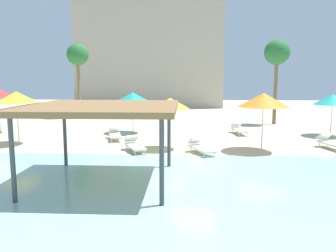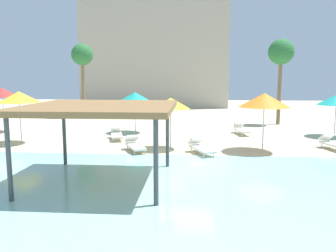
% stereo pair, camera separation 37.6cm
% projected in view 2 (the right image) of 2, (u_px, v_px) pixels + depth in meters
% --- Properties ---
extents(ground_plane, '(80.00, 80.00, 0.00)m').
position_uv_depth(ground_plane, '(184.00, 164.00, 14.09)').
color(ground_plane, beige).
extents(lagoon_water, '(44.00, 13.50, 0.04)m').
position_uv_depth(lagoon_water, '(179.00, 214.00, 8.90)').
color(lagoon_water, '#99D1C6').
rests_on(lagoon_water, ground).
extents(shade_pavilion, '(4.88, 4.88, 2.66)m').
position_uv_depth(shade_pavilion, '(100.00, 109.00, 11.33)').
color(shade_pavilion, '#42474C').
rests_on(shade_pavilion, ground).
extents(beach_umbrella_yellow_2, '(2.16, 2.16, 2.81)m').
position_uv_depth(beach_umbrella_yellow_2, '(19.00, 97.00, 18.24)').
color(beach_umbrella_yellow_2, silver).
rests_on(beach_umbrella_yellow_2, ground).
extents(beach_umbrella_teal_3, '(2.20, 2.20, 2.62)m').
position_uv_depth(beach_umbrella_teal_3, '(135.00, 97.00, 21.82)').
color(beach_umbrella_teal_3, silver).
rests_on(beach_umbrella_teal_3, ground).
extents(beach_umbrella_red_4, '(2.09, 2.09, 2.87)m').
position_uv_depth(beach_umbrella_red_4, '(2.00, 93.00, 21.99)').
color(beach_umbrella_red_4, silver).
rests_on(beach_umbrella_red_4, ground).
extents(beach_umbrella_orange_5, '(2.42, 2.42, 2.82)m').
position_uv_depth(beach_umbrella_orange_5, '(264.00, 100.00, 16.22)').
color(beach_umbrella_orange_5, silver).
rests_on(beach_umbrella_orange_5, ground).
extents(beach_umbrella_yellow_6, '(1.95, 1.95, 2.55)m').
position_uv_depth(beach_umbrella_yellow_6, '(171.00, 103.00, 16.86)').
color(beach_umbrella_yellow_6, silver).
rests_on(beach_umbrella_yellow_6, ground).
extents(lounge_chair_0, '(1.31, 1.98, 0.74)m').
position_uv_depth(lounge_chair_0, '(201.00, 147.00, 15.93)').
color(lounge_chair_0, white).
rests_on(lounge_chair_0, ground).
extents(lounge_chair_2, '(0.88, 1.96, 0.74)m').
position_uv_depth(lounge_chair_2, '(241.00, 129.00, 21.48)').
color(lounge_chair_2, white).
rests_on(lounge_chair_2, ground).
extents(lounge_chair_4, '(1.33, 1.97, 0.74)m').
position_uv_depth(lounge_chair_4, '(135.00, 145.00, 16.49)').
color(lounge_chair_4, white).
rests_on(lounge_chair_4, ground).
extents(lounge_chair_5, '(1.07, 1.99, 0.74)m').
position_uv_depth(lounge_chair_5, '(117.00, 134.00, 19.67)').
color(lounge_chair_5, white).
rests_on(lounge_chair_5, ground).
extents(lounge_chair_6, '(1.07, 1.99, 0.74)m').
position_uv_depth(lounge_chair_6, '(333.00, 143.00, 16.88)').
color(lounge_chair_6, white).
rests_on(lounge_chair_6, ground).
extents(palm_tree_0, '(1.90, 1.90, 6.38)m').
position_uv_depth(palm_tree_0, '(281.00, 54.00, 25.27)').
color(palm_tree_0, brown).
rests_on(palm_tree_0, ground).
extents(palm_tree_1, '(1.90, 1.90, 6.49)m').
position_uv_depth(palm_tree_1, '(82.00, 56.00, 29.97)').
color(palm_tree_1, brown).
rests_on(palm_tree_1, ground).
extents(hotel_block_0, '(17.36, 11.14, 21.34)m').
position_uv_depth(hotel_block_0, '(158.00, 21.00, 43.70)').
color(hotel_block_0, '#B2A893').
rests_on(hotel_block_0, ground).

